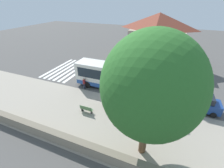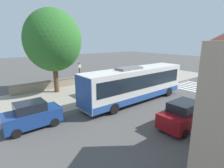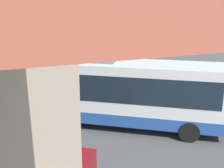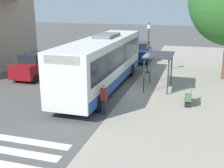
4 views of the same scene
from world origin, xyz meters
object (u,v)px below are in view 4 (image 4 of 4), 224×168
(bus_shelter, at_px, (161,60))
(pedestrian, at_px, (104,97))
(bus, at_px, (103,61))
(bench, at_px, (189,97))
(parked_car_behind_bus, at_px, (140,52))
(street_lamp_near, at_px, (148,44))
(parked_car_far_lane, at_px, (35,66))

(bus_shelter, xyz_separation_m, pedestrian, (2.32, 5.67, -1.07))
(bus, height_order, bench, bus)
(parked_car_behind_bus, bearing_deg, street_lamp_near, 107.92)
(bus, bearing_deg, parked_car_behind_bus, -94.14)
(bus_shelter, bearing_deg, bus, 14.80)
(pedestrian, relative_size, bench, 1.13)
(bench, height_order, parked_car_far_lane, parked_car_far_lane)
(pedestrian, bearing_deg, bench, -146.60)
(bus_shelter, xyz_separation_m, bench, (-2.06, 2.78, -1.59))
(street_lamp_near, bearing_deg, parked_car_far_lane, 24.29)
(street_lamp_near, xyz_separation_m, parked_car_far_lane, (8.55, 3.86, -1.59))
(bus, bearing_deg, bus_shelter, -165.20)
(pedestrian, height_order, parked_car_far_lane, parked_car_far_lane)
(bus_shelter, height_order, parked_car_far_lane, bus_shelter)
(pedestrian, height_order, bench, pedestrian)
(street_lamp_near, bearing_deg, pedestrian, 85.85)
(bench, height_order, street_lamp_near, street_lamp_near)
(bench, bearing_deg, bus_shelter, -53.57)
(bus, xyz_separation_m, bus_shelter, (-3.92, -1.04, 0.13))
(parked_car_far_lane, bearing_deg, parked_car_behind_bus, -128.51)
(bus_shelter, height_order, parked_car_behind_bus, bus_shelter)
(pedestrian, relative_size, street_lamp_near, 0.39)
(pedestrian, bearing_deg, parked_car_far_lane, -37.05)
(street_lamp_near, height_order, parked_car_far_lane, street_lamp_near)
(pedestrian, distance_m, bench, 5.27)
(bus, relative_size, street_lamp_near, 2.88)
(parked_car_far_lane, bearing_deg, bus, 168.40)
(pedestrian, height_order, parked_car_behind_bus, parked_car_behind_bus)
(bus, distance_m, bus_shelter, 4.06)
(parked_car_far_lane, bearing_deg, pedestrian, 142.95)
(bench, bearing_deg, pedestrian, 33.40)
(bus_shelter, bearing_deg, bench, 126.43)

